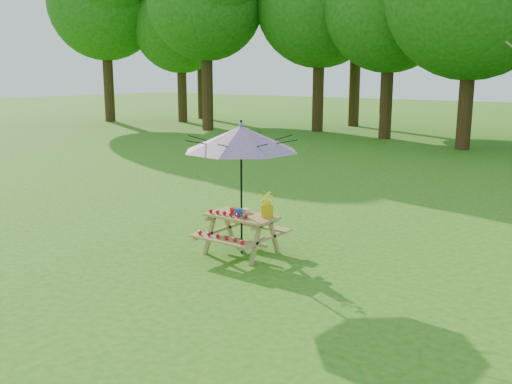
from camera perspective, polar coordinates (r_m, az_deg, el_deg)
The scene contains 5 objects.
picnic_table at distance 9.62m, azimuth -1.46°, elevation -4.29°, with size 1.20×1.32×0.67m.
patio_umbrella at distance 9.31m, azimuth -1.50°, elevation 5.34°, with size 2.39×2.39×2.25m.
produce_bins at distance 9.56m, azimuth -1.72°, elevation -1.94°, with size 0.27×0.39×0.13m.
tomatoes_row at distance 9.48m, azimuth -2.84°, elevation -2.19°, with size 0.77×0.13×0.07m, color red, non-canonical shape.
flower_bucket at distance 9.36m, azimuth 1.11°, elevation -1.05°, with size 0.31×0.28×0.46m.
Camera 1 is at (4.20, -2.47, 3.01)m, focal length 40.00 mm.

